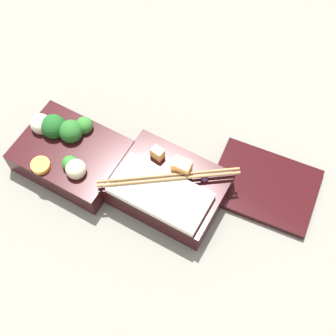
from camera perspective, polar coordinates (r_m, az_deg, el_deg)
ground_plane at (r=0.79m, az=-6.40°, el=-1.90°), size 3.00×3.00×0.00m
bento_tray_vegetable at (r=0.80m, az=-11.86°, el=1.97°), size 0.17×0.13×0.08m
bento_tray_rice at (r=0.76m, az=0.01°, el=-2.45°), size 0.19×0.14×0.08m
bento_lid at (r=0.80m, az=11.66°, el=-2.17°), size 0.18×0.15×0.01m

